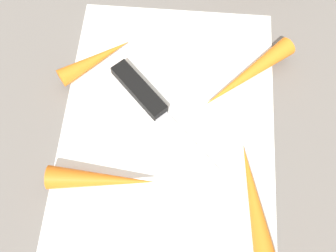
{
  "coord_description": "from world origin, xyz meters",
  "views": [
    {
      "loc": [
        0.21,
        0.02,
        0.47
      ],
      "look_at": [
        0.0,
        0.0,
        0.01
      ],
      "focal_mm": 43.86,
      "sensor_mm": 36.0,
      "label": 1
    }
  ],
  "objects_px": {
    "carrot_longest": "(248,75)",
    "carrot_shortest": "(96,60)",
    "cutting_board": "(168,128)",
    "carrot_short": "(102,180)",
    "knife": "(145,97)",
    "carrot_long": "(254,200)"
  },
  "relations": [
    {
      "from": "knife",
      "to": "carrot_longest",
      "type": "bearing_deg",
      "value": 62.91
    },
    {
      "from": "carrot_short",
      "to": "carrot_long",
      "type": "bearing_deg",
      "value": -4.85
    },
    {
      "from": "carrot_short",
      "to": "knife",
      "type": "bearing_deg",
      "value": 69.75
    },
    {
      "from": "cutting_board",
      "to": "carrot_longest",
      "type": "distance_m",
      "value": 0.12
    },
    {
      "from": "carrot_longest",
      "to": "knife",
      "type": "bearing_deg",
      "value": -25.55
    },
    {
      "from": "knife",
      "to": "carrot_short",
      "type": "distance_m",
      "value": 0.12
    },
    {
      "from": "cutting_board",
      "to": "carrot_long",
      "type": "bearing_deg",
      "value": 49.67
    },
    {
      "from": "cutting_board",
      "to": "carrot_short",
      "type": "bearing_deg",
      "value": -41.44
    },
    {
      "from": "cutting_board",
      "to": "knife",
      "type": "distance_m",
      "value": 0.05
    },
    {
      "from": "carrot_longest",
      "to": "carrot_short",
      "type": "relative_size",
      "value": 1.18
    },
    {
      "from": "carrot_longest",
      "to": "carrot_shortest",
      "type": "relative_size",
      "value": 1.41
    },
    {
      "from": "carrot_longest",
      "to": "carrot_short",
      "type": "xyz_separation_m",
      "value": [
        0.15,
        -0.16,
        0.0
      ]
    },
    {
      "from": "cutting_board",
      "to": "carrot_short",
      "type": "xyz_separation_m",
      "value": [
        0.08,
        -0.07,
        0.02
      ]
    },
    {
      "from": "carrot_shortest",
      "to": "cutting_board",
      "type": "bearing_deg",
      "value": -77.35
    },
    {
      "from": "carrot_shortest",
      "to": "carrot_short",
      "type": "distance_m",
      "value": 0.16
    },
    {
      "from": "cutting_board",
      "to": "carrot_long",
      "type": "xyz_separation_m",
      "value": [
        0.09,
        0.1,
        0.02
      ]
    },
    {
      "from": "carrot_longest",
      "to": "carrot_long",
      "type": "relative_size",
      "value": 1.09
    },
    {
      "from": "carrot_longest",
      "to": "carrot_short",
      "type": "bearing_deg",
      "value": 0.26
    },
    {
      "from": "knife",
      "to": "cutting_board",
      "type": "bearing_deg",
      "value": -2.46
    },
    {
      "from": "carrot_short",
      "to": "carrot_shortest",
      "type": "bearing_deg",
      "value": 99.36
    },
    {
      "from": "carrot_shortest",
      "to": "carrot_long",
      "type": "bearing_deg",
      "value": -78.08
    },
    {
      "from": "cutting_board",
      "to": "carrot_short",
      "type": "distance_m",
      "value": 0.11
    }
  ]
}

